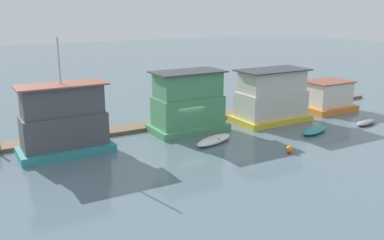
% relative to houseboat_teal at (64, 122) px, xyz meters
% --- Properties ---
extents(ground_plane, '(200.00, 200.00, 0.00)m').
position_rel_houseboat_teal_xyz_m(ground_plane, '(10.42, 0.13, -2.41)').
color(ground_plane, slate).
extents(dock_walkway, '(51.00, 2.05, 0.30)m').
position_rel_houseboat_teal_xyz_m(dock_walkway, '(10.42, 3.36, -2.26)').
color(dock_walkway, brown).
rests_on(dock_walkway, ground_plane).
extents(houseboat_teal, '(6.88, 3.22, 8.65)m').
position_rel_houseboat_teal_xyz_m(houseboat_teal, '(0.00, 0.00, 0.00)').
color(houseboat_teal, teal).
rests_on(houseboat_teal, ground_plane).
extents(houseboat_green, '(6.63, 3.90, 5.33)m').
position_rel_houseboat_teal_xyz_m(houseboat_green, '(10.91, 0.67, 0.07)').
color(houseboat_green, '#4C9360').
rests_on(houseboat_green, ground_plane).
extents(houseboat_yellow, '(7.23, 4.04, 5.00)m').
position_rel_houseboat_teal_xyz_m(houseboat_yellow, '(19.41, -0.42, -0.09)').
color(houseboat_yellow, gold).
rests_on(houseboat_yellow, ground_plane).
extents(houseboat_orange, '(5.46, 4.12, 3.13)m').
position_rel_houseboat_teal_xyz_m(houseboat_orange, '(27.43, 0.12, -0.96)').
color(houseboat_orange, orange).
rests_on(houseboat_orange, ground_plane).
extents(dinghy_white, '(4.28, 2.62, 0.53)m').
position_rel_houseboat_teal_xyz_m(dinghy_white, '(10.96, -3.51, -2.14)').
color(dinghy_white, white).
rests_on(dinghy_white, ground_plane).
extents(dinghy_teal, '(3.88, 2.50, 0.47)m').
position_rel_houseboat_teal_xyz_m(dinghy_teal, '(20.26, -5.36, -2.17)').
color(dinghy_teal, teal).
rests_on(dinghy_teal, ground_plane).
extents(dinghy_grey, '(3.31, 1.87, 0.39)m').
position_rel_houseboat_teal_xyz_m(dinghy_grey, '(26.43, -5.75, -2.21)').
color(dinghy_grey, gray).
rests_on(dinghy_grey, ground_plane).
extents(mooring_post_far_left, '(0.31, 0.31, 1.44)m').
position_rel_houseboat_teal_xyz_m(mooring_post_far_left, '(2.89, 2.09, -1.69)').
color(mooring_post_far_left, '#846B4C').
rests_on(mooring_post_far_left, ground_plane).
extents(buoy_orange, '(0.56, 0.56, 0.56)m').
position_rel_houseboat_teal_xyz_m(buoy_orange, '(14.63, -8.32, -2.13)').
color(buoy_orange, orange).
rests_on(buoy_orange, ground_plane).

